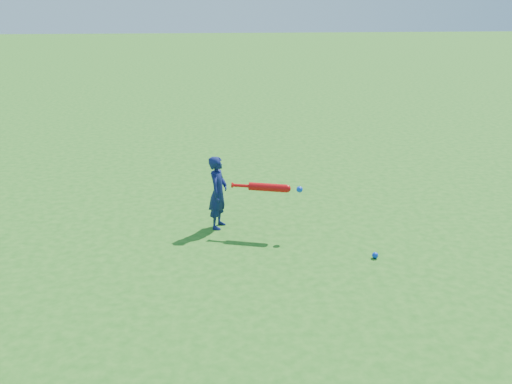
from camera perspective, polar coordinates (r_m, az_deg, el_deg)
ground at (r=6.99m, az=-5.35°, el=-5.45°), size 80.00×80.00×0.00m
child at (r=7.37m, az=-3.81°, el=-0.05°), size 0.34×0.41×0.96m
ground_ball_blue at (r=6.79m, az=11.83°, el=-6.22°), size 0.07×0.07×0.07m
bat_swing at (r=7.13m, az=1.52°, el=0.45°), size 0.88×0.32×0.10m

